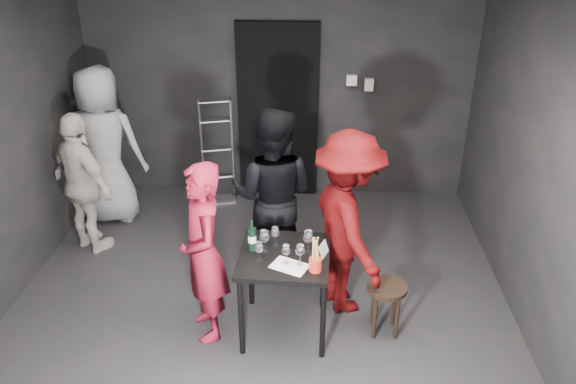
# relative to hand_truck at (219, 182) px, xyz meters

# --- Properties ---
(floor) EXTENTS (4.50, 5.00, 0.02)m
(floor) POSITION_rel_hand_truck_xyz_m (0.72, -2.22, -0.22)
(floor) COLOR black
(floor) RESTS_ON ground
(wall_back) EXTENTS (4.50, 0.04, 2.70)m
(wall_back) POSITION_rel_hand_truck_xyz_m (0.72, 0.28, 1.13)
(wall_back) COLOR black
(wall_back) RESTS_ON ground
(wall_right) EXTENTS (0.04, 5.00, 2.70)m
(wall_right) POSITION_rel_hand_truck_xyz_m (2.97, -2.22, 1.13)
(wall_right) COLOR black
(wall_right) RESTS_ON ground
(doorway) EXTENTS (0.95, 0.10, 2.10)m
(doorway) POSITION_rel_hand_truck_xyz_m (0.72, 0.22, 0.83)
(doorway) COLOR black
(doorway) RESTS_ON ground
(wallbox_upper) EXTENTS (0.12, 0.06, 0.12)m
(wallbox_upper) POSITION_rel_hand_truck_xyz_m (1.57, 0.23, 1.23)
(wallbox_upper) COLOR #B7B7B2
(wallbox_upper) RESTS_ON wall_back
(wallbox_lower) EXTENTS (0.10, 0.06, 0.14)m
(wallbox_lower) POSITION_rel_hand_truck_xyz_m (1.77, 0.23, 1.18)
(wallbox_lower) COLOR #B7B7B2
(wallbox_lower) RESTS_ON wall_back
(hand_truck) EXTENTS (0.41, 0.35, 1.24)m
(hand_truck) POSITION_rel_hand_truck_xyz_m (0.00, 0.00, 0.00)
(hand_truck) COLOR #B2B2B7
(hand_truck) RESTS_ON floor
(tasting_table) EXTENTS (0.72, 0.72, 0.75)m
(tasting_table) POSITION_rel_hand_truck_xyz_m (0.96, -2.36, 0.43)
(tasting_table) COLOR black
(tasting_table) RESTS_ON floor
(stool) EXTENTS (0.33, 0.33, 0.47)m
(stool) POSITION_rel_hand_truck_xyz_m (1.80, -2.35, 0.15)
(stool) COLOR black
(stool) RESTS_ON floor
(server_red) EXTENTS (0.58, 0.68, 1.59)m
(server_red) POSITION_rel_hand_truck_xyz_m (0.32, -2.42, 0.57)
(server_red) COLOR maroon
(server_red) RESTS_ON floor
(woman_black) EXTENTS (1.00, 0.66, 1.90)m
(woman_black) POSITION_rel_hand_truck_xyz_m (0.81, -1.53, 0.72)
(woman_black) COLOR black
(woman_black) RESTS_ON floor
(man_maroon) EXTENTS (0.94, 1.30, 1.82)m
(man_maroon) POSITION_rel_hand_truck_xyz_m (1.48, -1.99, 0.69)
(man_maroon) COLOR #440506
(man_maroon) RESTS_ON floor
(bystander_cream) EXTENTS (0.95, 0.83, 1.48)m
(bystander_cream) POSITION_rel_hand_truck_xyz_m (-1.13, -1.21, 0.52)
(bystander_cream) COLOR beige
(bystander_cream) RESTS_ON floor
(bystander_grey) EXTENTS (1.06, 0.64, 2.09)m
(bystander_grey) POSITION_rel_hand_truck_xyz_m (-1.13, -0.54, 0.82)
(bystander_grey) COLOR gray
(bystander_grey) RESTS_ON floor
(tasting_mat) EXTENTS (0.33, 0.28, 0.00)m
(tasting_mat) POSITION_rel_hand_truck_xyz_m (1.01, -2.53, 0.53)
(tasting_mat) COLOR white
(tasting_mat) RESTS_ON tasting_table
(wine_glass_a) EXTENTS (0.08, 0.08, 0.19)m
(wine_glass_a) POSITION_rel_hand_truck_xyz_m (0.77, -2.47, 0.62)
(wine_glass_a) COLOR white
(wine_glass_a) RESTS_ON tasting_table
(wine_glass_b) EXTENTS (0.11, 0.11, 0.21)m
(wine_glass_b) POSITION_rel_hand_truck_xyz_m (0.80, -2.33, 0.63)
(wine_glass_b) COLOR white
(wine_glass_b) RESTS_ON tasting_table
(wine_glass_c) EXTENTS (0.08, 0.08, 0.19)m
(wine_glass_c) POSITION_rel_hand_truck_xyz_m (0.88, -2.23, 0.62)
(wine_glass_c) COLOR white
(wine_glass_c) RESTS_ON tasting_table
(wine_glass_d) EXTENTS (0.07, 0.07, 0.18)m
(wine_glass_d) POSITION_rel_hand_truck_xyz_m (0.98, -2.48, 0.61)
(wine_glass_d) COLOR white
(wine_glass_d) RESTS_ON tasting_table
(wine_glass_e) EXTENTS (0.09, 0.09, 0.19)m
(wine_glass_e) POSITION_rel_hand_truck_xyz_m (1.09, -2.49, 0.62)
(wine_glass_e) COLOR white
(wine_glass_e) RESTS_ON tasting_table
(wine_glass_f) EXTENTS (0.10, 0.10, 0.22)m
(wine_glass_f) POSITION_rel_hand_truck_xyz_m (1.15, -2.32, 0.64)
(wine_glass_f) COLOR white
(wine_glass_f) RESTS_ON tasting_table
(wine_bottle) EXTENTS (0.07, 0.07, 0.27)m
(wine_bottle) POSITION_rel_hand_truck_xyz_m (0.70, -2.31, 0.63)
(wine_bottle) COLOR black
(wine_bottle) RESTS_ON tasting_table
(breadstick_cup) EXTENTS (0.10, 0.10, 0.30)m
(breadstick_cup) POSITION_rel_hand_truck_xyz_m (1.21, -2.57, 0.66)
(breadstick_cup) COLOR red
(breadstick_cup) RESTS_ON tasting_table
(reserved_card) EXTENTS (0.13, 0.16, 0.11)m
(reserved_card) POSITION_rel_hand_truck_xyz_m (1.24, -2.36, 0.58)
(reserved_card) COLOR white
(reserved_card) RESTS_ON tasting_table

